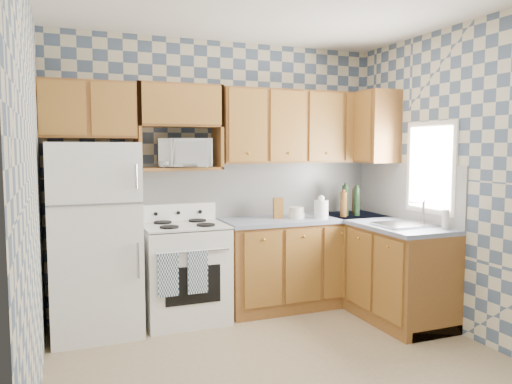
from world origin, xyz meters
TOP-DOWN VIEW (x-y plane):
  - floor at (0.00, 0.00)m, footprint 3.40×3.40m
  - back_wall at (0.00, 1.60)m, footprint 3.40×0.02m
  - right_wall at (1.70, 0.00)m, footprint 0.02×3.20m
  - backsplash_back at (0.40, 1.59)m, footprint 2.60×0.02m
  - backsplash_right at (1.69, 0.80)m, footprint 0.02×1.60m
  - refrigerator at (-1.27, 1.25)m, footprint 0.75×0.70m
  - stove_body at (-0.47, 1.28)m, footprint 0.76×0.65m
  - cooktop at (-0.47, 1.28)m, footprint 0.76×0.65m
  - backguard at (-0.47, 1.55)m, footprint 0.76×0.08m
  - dish_towel_left at (-0.70, 0.93)m, footprint 0.18×0.02m
  - dish_towel_right at (-0.43, 0.93)m, footprint 0.18×0.02m
  - base_cabinets_back at (0.82, 1.30)m, footprint 1.75×0.60m
  - base_cabinets_right at (1.40, 0.80)m, footprint 0.60×1.60m
  - countertop_back at (0.82, 1.30)m, footprint 1.77×0.63m
  - countertop_right at (1.40, 0.80)m, footprint 0.63×1.60m
  - upper_cabinets_back at (0.82, 1.44)m, footprint 1.75×0.33m
  - upper_cabinets_fridge at (-1.29, 1.44)m, footprint 0.82×0.33m
  - upper_cabinets_right at (1.53, 1.25)m, footprint 0.33×0.70m
  - microwave_shelf at (-0.47, 1.44)m, footprint 0.80×0.33m
  - microwave at (-0.43, 1.39)m, footprint 0.54×0.40m
  - sink at (1.40, 0.45)m, footprint 0.48×0.40m
  - window at (1.69, 0.45)m, footprint 0.02×0.66m
  - bottle_0 at (1.26, 1.25)m, footprint 0.07×0.07m
  - bottle_1 at (1.36, 1.19)m, footprint 0.07×0.07m
  - bottle_2 at (1.41, 1.29)m, footprint 0.07×0.07m
  - bottle_3 at (1.19, 1.17)m, footprint 0.07×0.07m
  - knife_block at (0.52, 1.32)m, footprint 0.12×0.12m
  - electric_kettle at (0.92, 1.15)m, footprint 0.14×0.14m
  - food_containers at (0.69, 1.25)m, footprint 0.17×0.17m
  - soap_bottle at (1.62, 0.16)m, footprint 0.06×0.06m

SIDE VIEW (x-z plane):
  - floor at x=0.00m, z-range 0.00..0.00m
  - base_cabinets_back at x=0.82m, z-range 0.00..0.88m
  - base_cabinets_right at x=1.40m, z-range 0.00..0.88m
  - stove_body at x=-0.47m, z-range 0.00..0.90m
  - dish_towel_left at x=-0.70m, z-range 0.35..0.73m
  - dish_towel_right at x=-0.43m, z-range 0.35..0.73m
  - refrigerator at x=-1.27m, z-range 0.00..1.68m
  - countertop_back at x=0.82m, z-range 0.88..0.92m
  - countertop_right at x=1.40m, z-range 0.88..0.92m
  - cooktop at x=-0.47m, z-range 0.89..0.92m
  - sink at x=1.40m, z-range 0.91..0.94m
  - food_containers at x=0.69m, z-range 0.92..1.03m
  - backguard at x=-0.47m, z-range 0.92..1.08m
  - soap_bottle at x=1.62m, z-range 0.92..1.09m
  - electric_kettle at x=0.92m, z-range 0.92..1.10m
  - knife_block at x=0.52m, z-range 0.92..1.13m
  - bottle_3 at x=1.19m, z-range 0.92..1.18m
  - bottle_2 at x=1.41m, z-range 0.92..1.20m
  - bottle_1 at x=1.36m, z-range 0.92..1.22m
  - bottle_0 at x=1.26m, z-range 0.92..1.24m
  - backsplash_back at x=0.40m, z-range 0.92..1.48m
  - backsplash_right at x=1.69m, z-range 0.92..1.48m
  - back_wall at x=0.00m, z-range 0.00..2.70m
  - right_wall at x=1.70m, z-range 0.00..2.70m
  - microwave_shelf at x=-0.47m, z-range 1.42..1.45m
  - window at x=1.69m, z-range 1.02..1.88m
  - microwave at x=-0.43m, z-range 1.45..1.72m
  - upper_cabinets_back at x=0.82m, z-range 1.48..2.22m
  - upper_cabinets_right at x=1.53m, z-range 1.48..2.22m
  - upper_cabinets_fridge at x=-1.29m, z-range 1.72..2.22m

